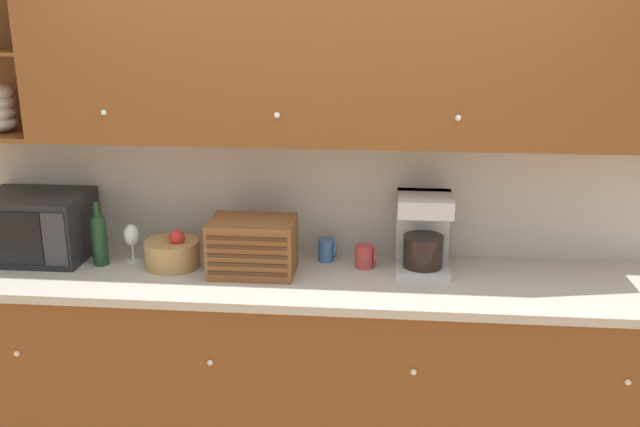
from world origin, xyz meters
TOP-DOWN VIEW (x-y plane):
  - ground_plane at (0.00, 0.00)m, footprint 24.00×24.00m
  - wall_back at (0.00, 0.03)m, footprint 5.90×0.06m
  - counter_unit at (-0.00, -0.33)m, footprint 3.52×0.68m
  - backsplash_panel at (0.00, -0.01)m, footprint 3.50×0.01m
  - upper_cabinets at (0.16, -0.17)m, footprint 3.50×0.35m
  - microwave at (-1.38, -0.22)m, footprint 0.50×0.38m
  - wine_bottle at (-1.04, -0.29)m, footprint 0.07×0.07m
  - wine_glass at (-0.91, -0.23)m, footprint 0.07×0.07m
  - fruit_basket at (-0.69, -0.28)m, footprint 0.26×0.26m
  - bread_box at (-0.30, -0.32)m, footprint 0.39×0.27m
  - mug at (0.02, -0.14)m, footprint 0.09×0.08m
  - mug_blue_second at (0.21, -0.21)m, footprint 0.10×0.09m
  - coffee_maker at (0.48, -0.20)m, footprint 0.25×0.25m

SIDE VIEW (x-z plane):
  - ground_plane at x=0.00m, z-range 0.00..0.00m
  - counter_unit at x=0.00m, z-range 0.00..0.94m
  - mug_blue_second at x=0.21m, z-range 0.94..1.05m
  - mug at x=0.02m, z-range 0.94..1.05m
  - fruit_basket at x=-0.69m, z-range 0.91..1.10m
  - wine_glass at x=-0.91m, z-range 0.97..1.16m
  - bread_box at x=-0.30m, z-range 0.94..1.20m
  - wine_bottle at x=-1.04m, z-range 0.92..1.23m
  - microwave at x=-1.38m, z-range 0.94..1.26m
  - coffee_maker at x=0.48m, z-range 0.94..1.30m
  - backsplash_panel at x=0.00m, z-range 0.94..1.53m
  - wall_back at x=0.00m, z-range 0.00..2.60m
  - upper_cabinets at x=0.16m, z-range 1.53..2.35m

